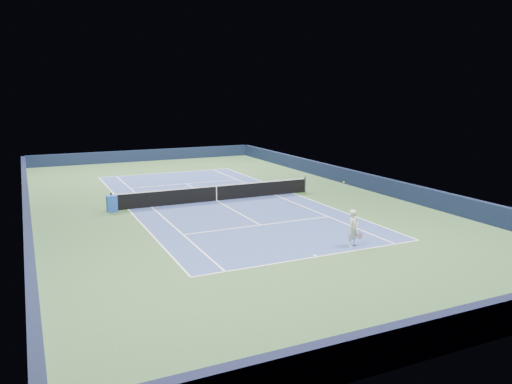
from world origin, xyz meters
name	(u,v)px	position (x,y,z in m)	size (l,w,h in m)	color
ground	(217,201)	(0.00, 0.00, 0.00)	(40.00, 40.00, 0.00)	#2F4F2B
wall_far	(145,155)	(0.00, 19.82, 0.55)	(22.00, 0.35, 1.10)	black
wall_near	(473,324)	(0.00, -19.82, 0.55)	(22.00, 0.35, 1.10)	black
wall_right	(358,179)	(10.82, 0.00, 0.55)	(0.35, 40.00, 1.10)	#111933
wall_left	(27,209)	(-10.82, 0.00, 0.55)	(0.35, 40.00, 1.10)	black
court_surface	(217,201)	(0.00, 0.00, 0.00)	(10.97, 23.77, 0.01)	navy
baseline_far	(167,173)	(0.00, 11.88, 0.01)	(10.97, 0.08, 0.00)	white
baseline_near	(317,257)	(0.00, -11.88, 0.01)	(10.97, 0.08, 0.00)	white
sideline_doubles_right	(293,193)	(5.49, 0.00, 0.01)	(0.08, 23.77, 0.00)	white
sideline_doubles_left	(128,209)	(-5.49, 0.00, 0.01)	(0.08, 23.77, 0.00)	white
sideline_singles_right	(275,195)	(4.12, 0.00, 0.01)	(0.08, 23.77, 0.00)	white
sideline_singles_left	(152,207)	(-4.12, 0.00, 0.01)	(0.08, 23.77, 0.00)	white
service_line_far	(186,184)	(0.00, 6.40, 0.01)	(8.23, 0.08, 0.00)	white
service_line_near	(261,225)	(0.00, -6.40, 0.01)	(8.23, 0.08, 0.00)	white
center_service_line	(217,201)	(0.00, 0.00, 0.01)	(0.08, 12.80, 0.00)	white
center_mark_far	(167,173)	(0.00, 11.73, 0.01)	(0.08, 0.30, 0.00)	white
center_mark_near	(315,256)	(0.00, -11.73, 0.01)	(0.08, 0.30, 0.00)	white
tennis_net	(216,193)	(0.00, 0.00, 0.50)	(12.90, 0.10, 1.07)	black
sponsor_cube	(112,203)	(-6.40, -0.12, 0.47)	(0.60, 0.52, 0.93)	#1C43A9
tennis_player	(353,228)	(2.18, -11.33, 0.83)	(0.82, 1.32, 2.75)	silver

